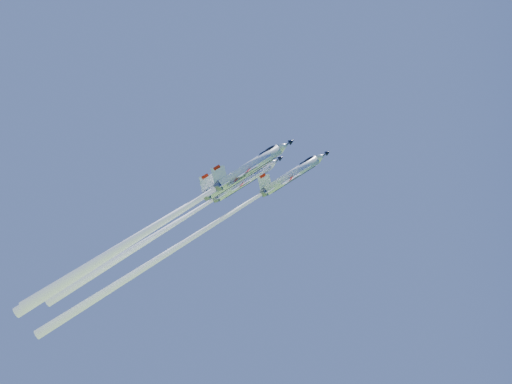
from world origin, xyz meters
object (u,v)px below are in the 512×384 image
(jet_lead, at_px, (198,234))
(jet_slot, at_px, (163,223))
(jet_right, at_px, (171,215))
(jet_left, at_px, (176,223))

(jet_lead, xyz_separation_m, jet_slot, (-4.66, -5.65, 1.30))
(jet_right, distance_m, jet_slot, 3.15)
(jet_right, bearing_deg, jet_left, 172.83)
(jet_lead, distance_m, jet_left, 8.30)
(jet_right, height_order, jet_slot, jet_right)
(jet_lead, xyz_separation_m, jet_right, (-2.22, -7.50, 2.03))
(jet_left, bearing_deg, jet_lead, 30.90)
(jet_left, bearing_deg, jet_slot, -16.98)
(jet_left, xyz_separation_m, jet_slot, (1.71, -9.64, -2.21))
(jet_left, relative_size, jet_right, 0.97)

